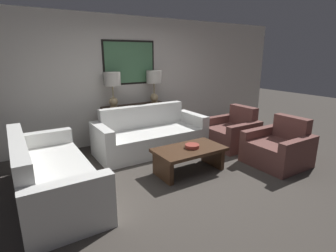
# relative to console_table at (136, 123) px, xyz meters

# --- Properties ---
(ground_plane) EXTENTS (20.00, 20.00, 0.00)m
(ground_plane) POSITION_rel_console_table_xyz_m (0.00, -2.10, -0.41)
(ground_plane) COLOR #3D3833
(back_wall) EXTENTS (8.57, 0.12, 2.65)m
(back_wall) POSITION_rel_console_table_xyz_m (0.00, 0.26, 0.92)
(back_wall) COLOR beige
(back_wall) RESTS_ON ground_plane
(console_table) EXTENTS (1.41, 0.36, 0.82)m
(console_table) POSITION_rel_console_table_xyz_m (0.00, 0.00, 0.00)
(console_table) COLOR #332319
(console_table) RESTS_ON ground_plane
(table_lamp_left) EXTENTS (0.34, 0.34, 0.71)m
(table_lamp_left) POSITION_rel_console_table_xyz_m (-0.48, 0.00, 0.90)
(table_lamp_left) COLOR tan
(table_lamp_left) RESTS_ON console_table
(table_lamp_right) EXTENTS (0.34, 0.34, 0.71)m
(table_lamp_right) POSITION_rel_console_table_xyz_m (0.48, 0.00, 0.90)
(table_lamp_right) COLOR tan
(table_lamp_right) RESTS_ON console_table
(couch_by_back_wall) EXTENTS (2.18, 0.92, 0.87)m
(couch_by_back_wall) POSITION_rel_console_table_xyz_m (0.00, -0.68, -0.12)
(couch_by_back_wall) COLOR silver
(couch_by_back_wall) RESTS_ON ground_plane
(couch_by_side) EXTENTS (0.92, 2.18, 0.87)m
(couch_by_side) POSITION_rel_console_table_xyz_m (-1.99, -1.56, -0.12)
(couch_by_side) COLOR silver
(couch_by_side) RESTS_ON ground_plane
(coffee_table) EXTENTS (1.14, 0.65, 0.41)m
(coffee_table) POSITION_rel_console_table_xyz_m (0.06, -1.91, -0.11)
(coffee_table) COLOR #3D2616
(coffee_table) RESTS_ON ground_plane
(decorative_bowl) EXTENTS (0.23, 0.23, 0.06)m
(decorative_bowl) POSITION_rel_console_table_xyz_m (0.11, -1.92, 0.03)
(decorative_bowl) COLOR #93382D
(decorative_bowl) RESTS_ON coffee_table
(armchair_near_back_wall) EXTENTS (0.89, 0.92, 0.82)m
(armchair_near_back_wall) POSITION_rel_console_table_xyz_m (1.58, -1.35, -0.13)
(armchair_near_back_wall) COLOR brown
(armchair_near_back_wall) RESTS_ON ground_plane
(armchair_near_camera) EXTENTS (0.89, 0.92, 0.82)m
(armchair_near_camera) POSITION_rel_console_table_xyz_m (1.58, -2.47, -0.13)
(armchair_near_camera) COLOR brown
(armchair_near_camera) RESTS_ON ground_plane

